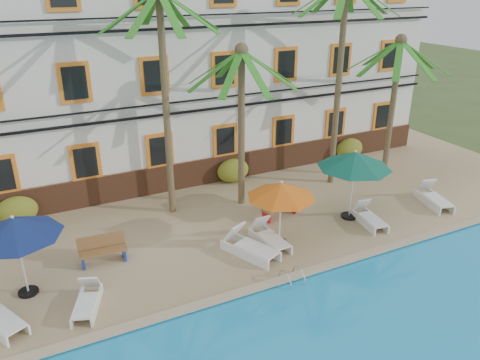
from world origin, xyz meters
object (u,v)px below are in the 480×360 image
palm_c (241,103)px  lounger_b (87,301)px  lounger_c (249,246)px  palm_d (341,57)px  palm_b (164,75)px  umbrella_red (281,190)px  lounger_e (369,217)px  pool_ladder (292,280)px  palm_e (395,87)px  umbrella_green (355,160)px  bench_right (278,205)px  lounger_d (269,237)px  lounger_f (433,197)px  umbrella_blue (14,228)px  bench_left (103,249)px

palm_c → lounger_b: 8.89m
lounger_c → palm_d: bearing=31.7°
palm_b → lounger_c: 6.68m
umbrella_red → palm_d: bearing=36.5°
lounger_e → pool_ladder: 4.84m
lounger_e → palm_c: bearing=133.4°
palm_d → lounger_e: bearing=-105.9°
palm_b → palm_e: size_ratio=1.32×
umbrella_green → bench_right: bearing=151.3°
lounger_e → umbrella_green: bearing=113.9°
palm_c → lounger_e: 6.43m
palm_b → palm_d: (7.39, -0.39, 0.19)m
palm_e → umbrella_red: palm_e is taller
umbrella_green → lounger_d: bearing=-174.5°
palm_e → lounger_d: palm_e is taller
lounger_b → lounger_d: size_ratio=0.92×
umbrella_red → pool_ladder: umbrella_red is taller
palm_e → umbrella_green: bearing=-147.4°
palm_c → lounger_c: (-1.51, -3.63, -3.87)m
palm_e → bench_right: 7.58m
palm_b → lounger_f: size_ratio=4.11×
palm_b → palm_e: palm_b is taller
palm_e → umbrella_green: (-4.08, -2.60, -1.83)m
umbrella_red → lounger_e: size_ratio=1.29×
palm_e → umbrella_green: 5.17m
umbrella_green → umbrella_blue: bearing=178.2°
umbrella_green → lounger_e: umbrella_green is taller
lounger_f → pool_ladder: (-7.95, -1.91, -0.30)m
lounger_f → pool_ladder: bearing=-166.5°
bench_left → palm_e: bearing=6.6°
lounger_d → bench_right: size_ratio=1.21×
bench_left → pool_ladder: 6.14m
lounger_d → pool_ladder: bearing=-100.4°
lounger_d → palm_b: bearing=119.4°
umbrella_blue → palm_d: bearing=12.1°
lounger_f → umbrella_red: bearing=178.8°
umbrella_blue → lounger_d: umbrella_blue is taller
lounger_d → bench_right: 2.17m
umbrella_green → lounger_c: (-4.69, -0.66, -2.04)m
palm_c → lounger_f: bearing=-27.2°
palm_c → bench_right: 4.14m
palm_b → umbrella_red: palm_b is taller
palm_d → lounger_f: palm_d is taller
palm_c → palm_b: bearing=168.9°
umbrella_blue → bench_right: size_ratio=1.65×
palm_e → lounger_d: (-7.85, -2.97, -3.90)m
umbrella_red → lounger_b: (-6.61, -0.67, -1.76)m
lounger_e → lounger_b: bearing=-177.9°
lounger_c → umbrella_red: bearing=9.1°
lounger_e → bench_left: bearing=169.2°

